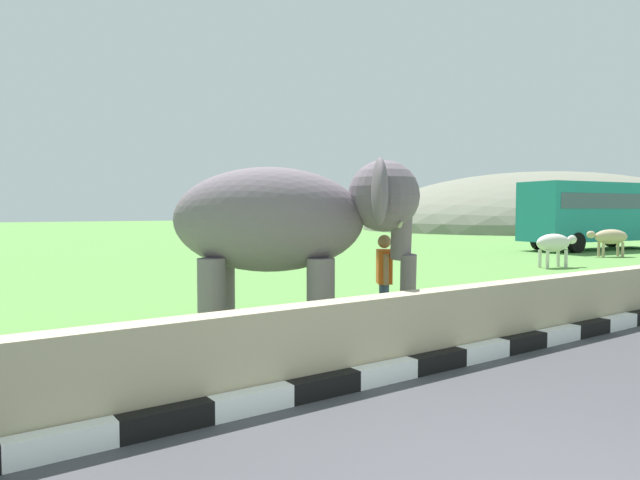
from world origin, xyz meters
name	(u,v)px	position (x,y,z in m)	size (l,w,h in m)	color
striped_curb	(289,394)	(-0.35, 3.36, 0.12)	(16.20, 0.20, 0.24)	white
barrier_parapet	(426,328)	(2.00, 3.66, 0.50)	(28.00, 0.36, 1.00)	tan
elephant	(291,222)	(1.41, 6.13, 1.88)	(3.94, 3.62, 2.89)	slate
person_handler	(384,277)	(2.99, 5.64, 0.93)	(0.44, 0.59, 1.66)	navy
bus_teal	(596,210)	(25.60, 14.55, 2.08)	(9.12, 3.80, 3.50)	teal
cow_near	(554,244)	(15.25, 10.29, 0.87)	(1.93, 0.86, 1.23)	beige
cow_mid	(610,237)	(21.63, 11.65, 0.87)	(1.84, 1.33, 1.23)	tan
hill_east	(546,228)	(55.00, 36.78, 0.00)	(45.34, 36.27, 12.79)	slate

